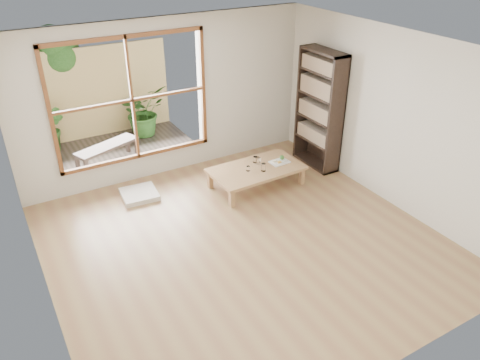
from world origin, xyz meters
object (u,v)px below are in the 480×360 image
object	(u,v)px
bookshelf	(319,110)
garden_bench	(107,148)
low_table	(256,170)
food_tray	(280,161)

from	to	relation	value
bookshelf	garden_bench	world-z (taller)	bookshelf
low_table	bookshelf	xyz separation A→B (m)	(1.35, 0.15, 0.73)
low_table	food_tray	distance (m)	0.45
garden_bench	bookshelf	bearing A→B (deg)	-50.30
food_tray	garden_bench	bearing A→B (deg)	137.35
food_tray	garden_bench	xyz separation A→B (m)	(-2.34, 1.97, -0.02)
low_table	garden_bench	size ratio (longest dim) A/B	1.26
low_table	bookshelf	world-z (taller)	bookshelf
bookshelf	garden_bench	distance (m)	3.77
food_tray	garden_bench	distance (m)	3.06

